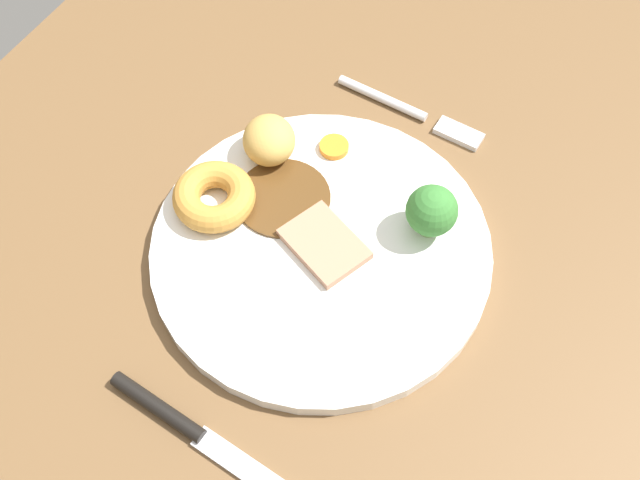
{
  "coord_description": "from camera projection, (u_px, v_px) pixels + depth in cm",
  "views": [
    {
      "loc": [
        29.98,
        14.27,
        60.93
      ],
      "look_at": [
        0.16,
        -2.51,
        6.0
      ],
      "focal_mm": 43.76,
      "sensor_mm": 36.0,
      "label": 1
    }
  ],
  "objects": [
    {
      "name": "dining_table",
      "position": [
        346.0,
        276.0,
        0.68
      ],
      "size": [
        120.0,
        84.0,
        3.6
      ],
      "primitive_type": "cube",
      "color": "brown",
      "rests_on": "ground"
    },
    {
      "name": "dinner_plate",
      "position": [
        320.0,
        251.0,
        0.66
      ],
      "size": [
        28.91,
        28.91,
        1.4
      ],
      "primitive_type": "cylinder",
      "color": "white",
      "rests_on": "dining_table"
    },
    {
      "name": "gravy_pool",
      "position": [
        283.0,
        198.0,
        0.68
      ],
      "size": [
        8.35,
        8.35,
        0.3
      ],
      "primitive_type": "cylinder",
      "color": "#563819",
      "rests_on": "dinner_plate"
    },
    {
      "name": "meat_slice_main",
      "position": [
        327.0,
        241.0,
        0.65
      ],
      "size": [
        7.17,
        8.24,
        0.8
      ],
      "primitive_type": "cube",
      "rotation": [
        0.0,
        0.0,
        4.33
      ],
      "color": "tan",
      "rests_on": "dinner_plate"
    },
    {
      "name": "yorkshire_pudding",
      "position": [
        214.0,
        197.0,
        0.67
      ],
      "size": [
        7.17,
        7.17,
        2.41
      ],
      "primitive_type": "torus",
      "color": "#C68938",
      "rests_on": "dinner_plate"
    },
    {
      "name": "roast_potato_left",
      "position": [
        269.0,
        140.0,
        0.69
      ],
      "size": [
        6.89,
        6.75,
        3.86
      ],
      "primitive_type": "ellipsoid",
      "rotation": [
        0.0,
        0.0,
        2.14
      ],
      "color": "tan",
      "rests_on": "dinner_plate"
    },
    {
      "name": "carrot_coin_front",
      "position": [
        334.0,
        147.0,
        0.71
      ],
      "size": [
        2.69,
        2.69,
        0.61
      ],
      "primitive_type": "cylinder",
      "color": "orange",
      "rests_on": "dinner_plate"
    },
    {
      "name": "broccoli_floret",
      "position": [
        432.0,
        211.0,
        0.64
      ],
      "size": [
        4.38,
        4.38,
        5.01
      ],
      "color": "#8CB766",
      "rests_on": "dinner_plate"
    },
    {
      "name": "fork",
      "position": [
        413.0,
        112.0,
        0.75
      ],
      "size": [
        2.17,
        15.29,
        0.9
      ],
      "rotation": [
        0.0,
        0.0,
        1.53
      ],
      "color": "silver",
      "rests_on": "dining_table"
    },
    {
      "name": "knife",
      "position": [
        192.0,
        431.0,
        0.58
      ],
      "size": [
        2.77,
        18.56,
        1.2
      ],
      "rotation": [
        0.0,
        0.0,
        1.5
      ],
      "color": "black",
      "rests_on": "dining_table"
    }
  ]
}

